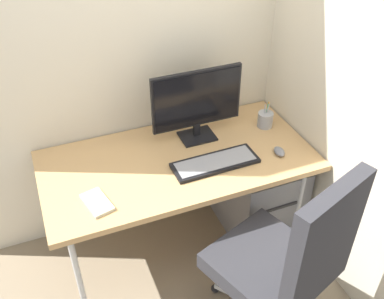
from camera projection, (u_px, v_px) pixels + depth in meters
ground_plane at (180, 243)px, 2.89m from camera, size 8.00×8.00×0.00m
wall_back at (149, 11)px, 2.35m from camera, size 2.42×0.04×2.80m
wall_side_right at (333, 26)px, 2.19m from camera, size 0.04×1.66×2.80m
desk at (178, 164)px, 2.49m from camera, size 1.51×0.75×0.70m
office_chair at (288, 260)px, 2.08m from camera, size 0.64×0.68×1.10m
filing_cabinet at (257, 192)px, 2.86m from camera, size 0.42×0.54×0.56m
monitor at (197, 102)px, 2.50m from camera, size 0.53×0.16×0.43m
keyboard at (215, 163)px, 2.42m from camera, size 0.48×0.18×0.02m
mouse at (279, 151)px, 2.49m from camera, size 0.06×0.09×0.03m
pen_holder at (265, 119)px, 2.70m from camera, size 0.09×0.09×0.16m
notebook at (97, 202)px, 2.17m from camera, size 0.15×0.21×0.02m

